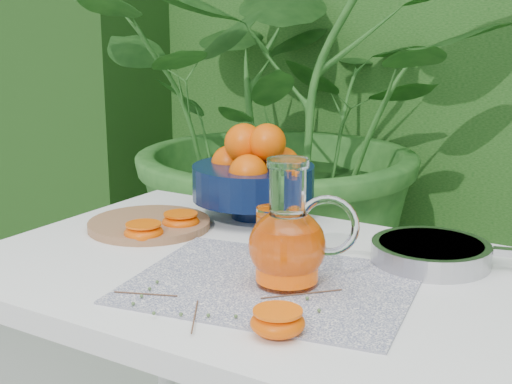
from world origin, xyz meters
The scene contains 10 objects.
potted_plant_left centered at (-0.68, 1.15, 0.85)m, with size 1.69×1.69×1.69m, color #22561D.
white_table centered at (-0.13, -0.04, 0.67)m, with size 1.00×0.70×0.75m.
placemat centered at (-0.05, -0.11, 0.75)m, with size 0.46×0.36×0.00m, color #0B1440.
cutting_board centered at (-0.43, 0.04, 0.76)m, with size 0.26×0.26×0.02m, color #8E5E40.
fruit_bowl centered at (-0.29, 0.23, 0.85)m, with size 0.35×0.35×0.21m.
juice_pitcher centered at (-0.02, -0.10, 0.83)m, with size 0.19×0.16×0.21m.
juice_tumbler centered at (-0.12, 0.02, 0.80)m, with size 0.08×0.08×0.09m.
saute_pan centered at (0.14, 0.13, 0.77)m, with size 0.39×0.26×0.04m.
orange_halves centered at (-0.23, -0.08, 0.77)m, with size 0.54×0.43×0.04m.
thyme_sprigs centered at (-0.08, -0.22, 0.76)m, with size 0.32×0.26×0.01m.
Camera 1 is at (0.51, -1.07, 1.19)m, focal length 50.00 mm.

